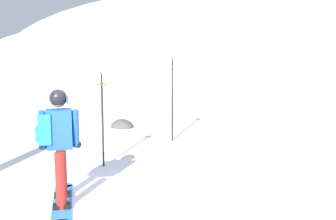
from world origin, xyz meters
TOP-DOWN VIEW (x-y plane):
  - ground_plane at (0.00, 0.00)m, footprint 300.00×300.00m
  - ridge_peak_main at (-10.00, 33.24)m, footprint 38.61×34.75m
  - ridge_peak_far at (-31.48, 42.59)m, footprint 25.46×22.92m
  - snowboarder_main at (-0.62, -0.02)m, footprint 1.21×1.53m
  - piste_marker_near at (-1.10, 1.90)m, footprint 0.20×0.20m
  - piste_marker_far at (-0.78, 4.43)m, footprint 0.20×0.20m
  - rock_dark at (-2.73, 5.34)m, footprint 0.65×0.56m

SIDE VIEW (x-z plane):
  - ground_plane at x=0.00m, z-range 0.00..0.00m
  - ridge_peak_main at x=-10.00m, z-range -6.72..6.72m
  - ridge_peak_far at x=-31.48m, z-range -4.08..4.08m
  - rock_dark at x=-2.73m, z-range -0.23..0.23m
  - snowboarder_main at x=-0.62m, z-range 0.06..1.78m
  - piste_marker_near at x=-1.10m, z-range 0.13..1.98m
  - piste_marker_far at x=-0.78m, z-range 0.14..2.17m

